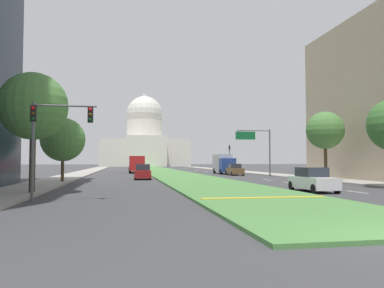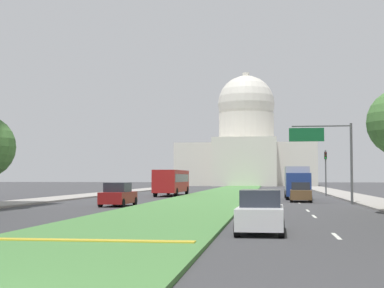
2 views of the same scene
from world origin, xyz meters
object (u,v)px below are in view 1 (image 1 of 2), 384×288
(box_truck_delivery, at_px, (224,164))
(street_tree_right_mid, at_px, (325,131))
(traffic_light_far_right, at_px, (230,155))
(city_bus, at_px, (136,163))
(sedan_distant, at_px, (235,170))
(street_tree_left_near, at_px, (33,107))
(overhead_guide_sign, at_px, (257,143))
(capitol_building, at_px, (145,141))
(sedan_midblock, at_px, (143,172))
(street_tree_left_mid, at_px, (63,140))
(traffic_light_near_left, at_px, (50,129))
(sedan_lead_stopped, at_px, (312,180))

(box_truck_delivery, bearing_deg, street_tree_right_mid, -77.80)
(traffic_light_far_right, height_order, city_bus, traffic_light_far_right)
(sedan_distant, bearing_deg, street_tree_left_near, -128.07)
(overhead_guide_sign, bearing_deg, street_tree_left_near, -135.27)
(box_truck_delivery, bearing_deg, traffic_light_far_right, 68.23)
(capitol_building, height_order, sedan_midblock, capitol_building)
(street_tree_left_mid, relative_size, sedan_distant, 1.47)
(street_tree_right_mid, distance_m, box_truck_delivery, 23.76)
(overhead_guide_sign, relative_size, city_bus, 0.59)
(traffic_light_near_left, distance_m, street_tree_right_mid, 29.33)
(traffic_light_near_left, xyz_separation_m, street_tree_left_near, (-1.94, 4.66, 1.81))
(street_tree_right_mid, bearing_deg, street_tree_left_mid, 175.94)
(capitol_building, relative_size, city_bus, 3.07)
(traffic_light_near_left, relative_size, sedan_distant, 1.20)
(traffic_light_near_left, relative_size, sedan_midblock, 1.22)
(street_tree_right_mid, bearing_deg, overhead_guide_sign, 103.21)
(box_truck_delivery, distance_m, city_bus, 16.19)
(capitol_building, relative_size, sedan_midblock, 7.93)
(capitol_building, xyz_separation_m, sedan_lead_stopped, (5.45, -123.17, -9.14))
(traffic_light_far_right, xyz_separation_m, street_tree_left_mid, (-25.56, -30.09, 0.91))
(capitol_building, bearing_deg, overhead_guide_sign, -83.90)
(overhead_guide_sign, bearing_deg, traffic_light_far_right, 85.34)
(capitol_building, relative_size, traffic_light_near_left, 6.50)
(overhead_guide_sign, relative_size, sedan_midblock, 1.53)
(street_tree_right_mid, distance_m, sedan_distant, 18.00)
(street_tree_left_mid, bearing_deg, sedan_lead_stopped, -36.52)
(box_truck_delivery, bearing_deg, overhead_guide_sign, -79.01)
(traffic_light_far_right, bearing_deg, box_truck_delivery, -111.77)
(capitol_building, relative_size, street_tree_left_near, 4.33)
(capitol_building, distance_m, sedan_midblock, 104.53)
(traffic_light_far_right, distance_m, sedan_distant, 15.92)
(street_tree_left_near, distance_m, sedan_midblock, 20.30)
(sedan_midblock, bearing_deg, street_tree_left_near, -113.31)
(capitol_building, bearing_deg, traffic_light_near_left, -95.08)
(sedan_lead_stopped, relative_size, city_bus, 0.40)
(street_tree_left_near, bearing_deg, traffic_light_near_left, -67.44)
(sedan_lead_stopped, bearing_deg, sedan_distant, 83.95)
(overhead_guide_sign, distance_m, street_tree_left_near, 33.43)
(traffic_light_near_left, distance_m, box_truck_delivery, 43.44)
(street_tree_right_mid, bearing_deg, traffic_light_far_right, 92.40)
(traffic_light_far_right, bearing_deg, sedan_midblock, -125.14)
(traffic_light_far_right, distance_m, city_bus, 17.66)
(sedan_lead_stopped, xyz_separation_m, box_truck_delivery, (3.05, 35.02, 0.89))
(box_truck_delivery, height_order, city_bus, box_truck_delivery)
(street_tree_left_near, bearing_deg, overhead_guide_sign, 44.73)
(street_tree_right_mid, xyz_separation_m, city_bus, (-18.91, 31.15, -3.58))
(sedan_midblock, bearing_deg, capitol_building, 87.02)
(sedan_midblock, bearing_deg, street_tree_left_mid, -147.15)
(sedan_distant, relative_size, city_bus, 0.39)
(street_tree_right_mid, height_order, city_bus, street_tree_right_mid)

